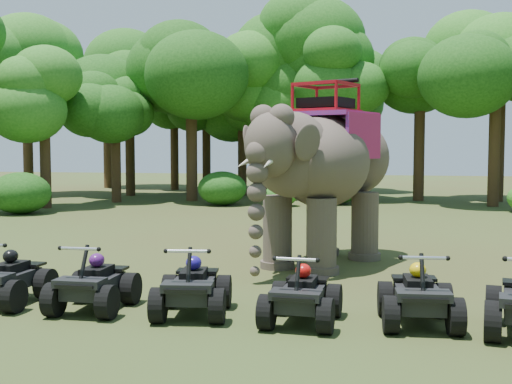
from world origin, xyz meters
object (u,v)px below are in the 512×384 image
(elephant, at_px, (323,172))
(atv_2, at_px, (192,279))
(atv_0, at_px, (6,271))
(atv_1, at_px, (94,276))
(atv_4, at_px, (419,287))
(atv_3, at_px, (302,287))

(elephant, relative_size, atv_2, 3.26)
(atv_0, xyz_separation_m, atv_2, (3.55, -0.00, 0.01))
(atv_1, relative_size, atv_4, 0.99)
(atv_1, bearing_deg, atv_0, 176.45)
(atv_2, height_order, atv_4, atv_2)
(atv_2, xyz_separation_m, atv_3, (1.90, -0.12, -0.03))
(atv_4, bearing_deg, elephant, 106.81)
(atv_1, height_order, atv_2, atv_2)
(atv_1, height_order, atv_3, atv_1)
(atv_1, relative_size, atv_3, 1.03)
(atv_0, distance_m, atv_2, 3.55)
(atv_0, bearing_deg, atv_3, -0.80)
(atv_4, bearing_deg, atv_0, 175.91)
(atv_0, distance_m, atv_1, 1.75)
(elephant, distance_m, atv_0, 7.62)
(atv_4, bearing_deg, atv_2, 177.20)
(atv_3, bearing_deg, atv_0, -179.09)
(atv_2, bearing_deg, atv_0, 170.83)
(elephant, bearing_deg, atv_2, -84.38)
(atv_0, relative_size, atv_4, 0.99)
(atv_1, bearing_deg, elephant, 55.65)
(elephant, relative_size, atv_0, 3.30)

